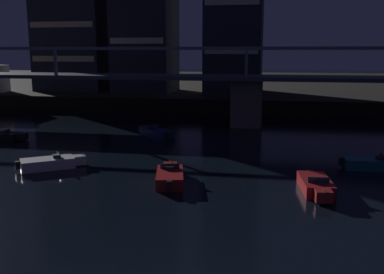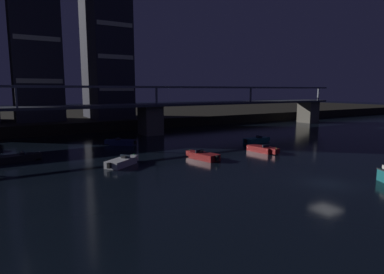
{
  "view_description": "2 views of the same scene",
  "coord_description": "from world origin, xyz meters",
  "px_view_note": "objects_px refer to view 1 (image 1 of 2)",
  "views": [
    {
      "loc": [
        2.84,
        -13.42,
        8.97
      ],
      "look_at": [
        -3.92,
        24.15,
        1.45
      ],
      "focal_mm": 41.25,
      "sensor_mm": 36.0,
      "label": 1
    },
    {
      "loc": [
        -26.09,
        -18.46,
        8.68
      ],
      "look_at": [
        -3.59,
        18.3,
        2.42
      ],
      "focal_mm": 30.47,
      "sensor_mm": 36.0,
      "label": 2
    }
  ],
  "objects_px": {
    "speedboat_near_right": "(1,137)",
    "river_bridge": "(247,88)",
    "speedboat_mid_right": "(156,133)",
    "speedboat_far_left": "(316,185)",
    "speedboat_mid_left": "(51,163)",
    "speedboat_near_center": "(373,164)",
    "tower_west_low": "(75,9)",
    "speedboat_mid_center": "(170,176)"
  },
  "relations": [
    {
      "from": "speedboat_mid_left",
      "to": "tower_west_low",
      "type": "bearing_deg",
      "value": 111.51
    },
    {
      "from": "speedboat_near_center",
      "to": "speedboat_mid_center",
      "type": "bearing_deg",
      "value": -157.29
    },
    {
      "from": "speedboat_mid_right",
      "to": "speedboat_near_center",
      "type": "bearing_deg",
      "value": -25.99
    },
    {
      "from": "tower_west_low",
      "to": "speedboat_near_center",
      "type": "height_order",
      "value": "tower_west_low"
    },
    {
      "from": "speedboat_mid_left",
      "to": "speedboat_far_left",
      "type": "height_order",
      "value": "same"
    },
    {
      "from": "river_bridge",
      "to": "speedboat_mid_right",
      "type": "bearing_deg",
      "value": -136.11
    },
    {
      "from": "tower_west_low",
      "to": "speedboat_near_center",
      "type": "bearing_deg",
      "value": -43.12
    },
    {
      "from": "speedboat_near_right",
      "to": "speedboat_mid_center",
      "type": "xyz_separation_m",
      "value": [
        19.98,
        -10.83,
        0.0
      ]
    },
    {
      "from": "speedboat_near_right",
      "to": "speedboat_far_left",
      "type": "relative_size",
      "value": 1.0
    },
    {
      "from": "tower_west_low",
      "to": "speedboat_near_right",
      "type": "bearing_deg",
      "value": -78.61
    },
    {
      "from": "river_bridge",
      "to": "tower_west_low",
      "type": "relative_size",
      "value": 3.53
    },
    {
      "from": "river_bridge",
      "to": "speedboat_mid_right",
      "type": "height_order",
      "value": "river_bridge"
    },
    {
      "from": "speedboat_near_right",
      "to": "river_bridge",
      "type": "bearing_deg",
      "value": 29.74
    },
    {
      "from": "river_bridge",
      "to": "speedboat_mid_center",
      "type": "relative_size",
      "value": 18.77
    },
    {
      "from": "speedboat_near_center",
      "to": "speedboat_mid_left",
      "type": "xyz_separation_m",
      "value": [
        -24.53,
        -4.17,
        0.0
      ]
    },
    {
      "from": "tower_west_low",
      "to": "speedboat_far_left",
      "type": "height_order",
      "value": "tower_west_low"
    },
    {
      "from": "speedboat_near_right",
      "to": "speedboat_mid_right",
      "type": "relative_size",
      "value": 1.16
    },
    {
      "from": "speedboat_near_right",
      "to": "speedboat_mid_left",
      "type": "relative_size",
      "value": 1.1
    },
    {
      "from": "river_bridge",
      "to": "tower_west_low",
      "type": "xyz_separation_m",
      "value": [
        -30.73,
        20.5,
        11.37
      ]
    },
    {
      "from": "tower_west_low",
      "to": "speedboat_mid_left",
      "type": "relative_size",
      "value": 5.85
    },
    {
      "from": "speedboat_near_center",
      "to": "speedboat_mid_right",
      "type": "xyz_separation_m",
      "value": [
        -19.79,
        9.65,
        0.0
      ]
    },
    {
      "from": "tower_west_low",
      "to": "speedboat_mid_center",
      "type": "height_order",
      "value": "tower_west_low"
    },
    {
      "from": "speedboat_near_right",
      "to": "speedboat_mid_right",
      "type": "height_order",
      "value": "same"
    },
    {
      "from": "tower_west_low",
      "to": "speedboat_near_right",
      "type": "xyz_separation_m",
      "value": [
        6.87,
        -34.13,
        -15.5
      ]
    },
    {
      "from": "tower_west_low",
      "to": "speedboat_mid_right",
      "type": "relative_size",
      "value": 6.16
    },
    {
      "from": "speedboat_mid_left",
      "to": "speedboat_mid_right",
      "type": "distance_m",
      "value": 14.61
    },
    {
      "from": "speedboat_near_right",
      "to": "speedboat_far_left",
      "type": "height_order",
      "value": "same"
    },
    {
      "from": "speedboat_near_right",
      "to": "speedboat_mid_right",
      "type": "bearing_deg",
      "value": 18.43
    },
    {
      "from": "speedboat_near_center",
      "to": "speedboat_far_left",
      "type": "relative_size",
      "value": 0.99
    },
    {
      "from": "speedboat_near_right",
      "to": "speedboat_mid_center",
      "type": "bearing_deg",
      "value": -28.45
    },
    {
      "from": "tower_west_low",
      "to": "speedboat_far_left",
      "type": "relative_size",
      "value": 5.3
    },
    {
      "from": "river_bridge",
      "to": "speedboat_near_right",
      "type": "bearing_deg",
      "value": -150.26
    },
    {
      "from": "speedboat_mid_center",
      "to": "speedboat_mid_right",
      "type": "distance_m",
      "value": 16.59
    },
    {
      "from": "river_bridge",
      "to": "speedboat_near_right",
      "type": "xyz_separation_m",
      "value": [
        -23.85,
        -13.63,
        -4.13
      ]
    },
    {
      "from": "speedboat_mid_right",
      "to": "speedboat_far_left",
      "type": "bearing_deg",
      "value": -47.28
    },
    {
      "from": "speedboat_near_center",
      "to": "speedboat_mid_left",
      "type": "bearing_deg",
      "value": -170.35
    },
    {
      "from": "speedboat_near_right",
      "to": "speedboat_mid_left",
      "type": "height_order",
      "value": "same"
    },
    {
      "from": "speedboat_near_center",
      "to": "speedboat_mid_left",
      "type": "relative_size",
      "value": 1.1
    },
    {
      "from": "speedboat_near_center",
      "to": "speedboat_mid_left",
      "type": "height_order",
      "value": "same"
    },
    {
      "from": "speedboat_near_center",
      "to": "speedboat_mid_center",
      "type": "xyz_separation_m",
      "value": [
        -14.62,
        -6.12,
        0.0
      ]
    },
    {
      "from": "river_bridge",
      "to": "speedboat_mid_right",
      "type": "xyz_separation_m",
      "value": [
        -9.03,
        -8.69,
        -4.13
      ]
    },
    {
      "from": "speedboat_mid_left",
      "to": "river_bridge",
      "type": "bearing_deg",
      "value": 58.54
    }
  ]
}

